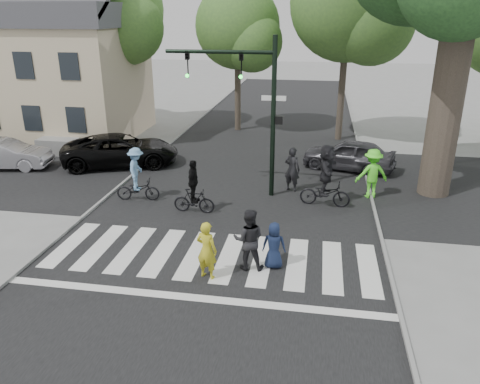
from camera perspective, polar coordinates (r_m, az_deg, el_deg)
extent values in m
plane|color=gray|center=(13.11, -4.44, -9.86)|extent=(120.00, 120.00, 0.00)
cube|color=black|center=(17.49, -0.51, -1.54)|extent=(10.00, 70.00, 0.01)
cube|color=black|center=(20.25, 1.00, 1.68)|extent=(70.00, 10.00, 0.01)
cube|color=gray|center=(18.97, -15.70, -0.37)|extent=(0.10, 70.00, 0.10)
cube|color=gray|center=(17.37, 16.14, -2.42)|extent=(0.10, 70.00, 0.10)
cube|color=silver|center=(15.52, -19.95, -5.96)|extent=(0.55, 3.00, 0.01)
cube|color=silver|center=(15.07, -16.61, -6.37)|extent=(0.55, 3.00, 0.01)
cube|color=silver|center=(14.67, -13.07, -6.78)|extent=(0.55, 3.00, 0.01)
cube|color=silver|center=(14.34, -9.34, -7.18)|extent=(0.55, 3.00, 0.01)
cube|color=silver|center=(14.06, -5.45, -7.57)|extent=(0.55, 3.00, 0.01)
cube|color=silver|center=(13.86, -1.41, -7.94)|extent=(0.55, 3.00, 0.01)
cube|color=silver|center=(13.72, 2.74, -8.27)|extent=(0.55, 3.00, 0.01)
cube|color=silver|center=(13.66, 6.95, -8.57)|extent=(0.55, 3.00, 0.01)
cube|color=silver|center=(13.67, 11.18, -8.82)|extent=(0.55, 3.00, 0.01)
cube|color=silver|center=(13.75, 15.40, -9.03)|extent=(0.55, 3.00, 0.01)
cube|color=silver|center=(12.13, -5.83, -12.68)|extent=(10.00, 0.30, 0.01)
cylinder|color=black|center=(17.57, 4.06, 8.77)|extent=(0.18, 0.18, 6.00)
cylinder|color=black|center=(17.53, -2.53, 16.71)|extent=(4.00, 0.14, 0.14)
imported|color=black|center=(17.42, 0.16, 15.21)|extent=(0.16, 0.20, 1.00)
sphere|color=#19E533|center=(17.34, 0.09, 13.86)|extent=(0.14, 0.14, 0.14)
imported|color=black|center=(17.86, -6.41, 15.23)|extent=(0.16, 0.20, 1.00)
sphere|color=#19E533|center=(17.79, -6.47, 13.91)|extent=(0.14, 0.14, 0.14)
cube|color=black|center=(17.55, 4.79, 8.73)|extent=(0.28, 0.18, 0.30)
cube|color=#FF660C|center=(17.54, 5.15, 8.71)|extent=(0.02, 0.14, 0.20)
cube|color=white|center=(17.41, 4.13, 11.34)|extent=(0.90, 0.04, 0.18)
cylinder|color=brown|center=(19.23, 23.83, 9.65)|extent=(1.20, 1.20, 7.00)
cylinder|color=brown|center=(18.84, 26.29, 18.35)|extent=(1.29, 1.74, 2.93)
cylinder|color=brown|center=(32.13, -22.64, 12.80)|extent=(0.36, 0.36, 5.95)
sphere|color=#41682F|center=(31.92, -23.53, 18.81)|extent=(5.20, 5.20, 5.20)
sphere|color=#41682F|center=(30.73, -22.38, 17.34)|extent=(3.64, 3.64, 3.64)
cylinder|color=brown|center=(29.33, -14.67, 13.54)|extent=(0.36, 0.36, 6.44)
sphere|color=#41682F|center=(29.12, -15.37, 20.71)|extent=(5.80, 5.80, 5.80)
sphere|color=#41682F|center=(27.87, -13.66, 18.98)|extent=(4.06, 4.06, 4.06)
cylinder|color=brown|center=(28.38, -0.28, 13.11)|extent=(0.36, 0.36, 5.60)
sphere|color=#41682F|center=(28.12, -0.29, 19.58)|extent=(4.80, 4.80, 4.80)
sphere|color=#41682F|center=(27.29, 1.52, 17.85)|extent=(3.36, 3.36, 3.36)
cylinder|color=brown|center=(26.62, 12.39, 13.33)|extent=(0.36, 0.36, 6.72)
sphere|color=#41682F|center=(26.41, 13.09, 21.59)|extent=(6.00, 6.00, 6.00)
sphere|color=#41682F|center=(25.60, 15.83, 19.24)|extent=(4.20, 4.20, 4.20)
cube|color=beige|center=(28.98, -20.62, 12.37)|extent=(8.00, 7.00, 6.00)
cube|color=#47474C|center=(28.74, -21.59, 19.45)|extent=(8.40, 7.40, 1.20)
cube|color=black|center=(26.24, -24.00, 8.22)|extent=(1.00, 0.06, 1.30)
cube|color=black|center=(25.87, -24.87, 13.81)|extent=(1.00, 0.06, 1.30)
cube|color=black|center=(25.00, -19.35, 8.29)|extent=(1.00, 0.06, 1.30)
cube|color=black|center=(24.61, -20.10, 14.18)|extent=(1.00, 0.06, 1.30)
cube|color=gray|center=(25.50, -21.08, 5.28)|extent=(2.00, 1.20, 0.80)
imported|color=gold|center=(12.54, -4.08, -7.09)|extent=(0.69, 0.55, 1.64)
imported|color=#15203E|center=(13.09, 4.16, -6.52)|extent=(0.68, 0.46, 1.36)
imported|color=black|center=(12.91, 1.06, -5.81)|extent=(0.93, 0.76, 1.78)
imported|color=black|center=(18.19, -12.32, 0.30)|extent=(1.69, 0.78, 0.86)
imported|color=#6999C4|center=(17.92, -12.52, 2.75)|extent=(0.74, 1.13, 1.64)
imported|color=black|center=(16.74, -5.63, -1.06)|extent=(1.50, 0.44, 0.90)
imported|color=black|center=(16.48, -5.71, 1.28)|extent=(0.39, 0.91, 1.55)
imported|color=black|center=(17.52, 10.31, -0.16)|extent=(1.90, 0.82, 0.97)
imported|color=black|center=(17.21, 10.50, 2.71)|extent=(0.71, 1.76, 1.85)
imported|color=black|center=(22.54, -14.34, 4.97)|extent=(5.76, 4.01, 1.46)
imported|color=#AFADB3|center=(23.96, -26.77, 4.12)|extent=(4.20, 2.06, 1.32)
imported|color=#343338|center=(21.81, 13.11, 4.46)|extent=(4.39, 2.69, 1.40)
imported|color=#5BFF2E|center=(18.58, 15.79, 2.18)|extent=(1.39, 1.03, 1.93)
imported|color=black|center=(18.70, 6.37, 2.78)|extent=(0.77, 0.65, 1.80)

